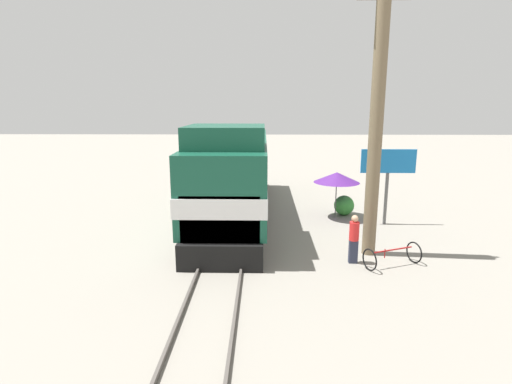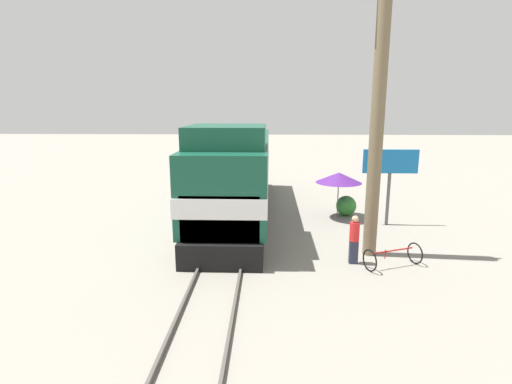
{
  "view_description": "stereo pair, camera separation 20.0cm",
  "coord_description": "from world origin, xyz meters",
  "px_view_note": "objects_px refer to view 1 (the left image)",
  "views": [
    {
      "loc": [
        1.45,
        -16.73,
        5.47
      ],
      "look_at": [
        1.2,
        -3.32,
        2.55
      ],
      "focal_mm": 28.0,
      "sensor_mm": 36.0,
      "label": 1
    },
    {
      "loc": [
        1.65,
        -16.73,
        5.47
      ],
      "look_at": [
        1.2,
        -3.32,
        2.55
      ],
      "focal_mm": 28.0,
      "sensor_mm": 36.0,
      "label": 2
    }
  ],
  "objects_px": {
    "locomotive": "(234,175)",
    "bicycle": "(392,256)",
    "person_bystander": "(354,237)",
    "vendor_umbrella": "(337,177)",
    "billboard_sign": "(388,166)",
    "utility_pole": "(377,115)"
  },
  "relations": [
    {
      "from": "vendor_umbrella",
      "to": "person_bystander",
      "type": "height_order",
      "value": "vendor_umbrella"
    },
    {
      "from": "bicycle",
      "to": "locomotive",
      "type": "bearing_deg",
      "value": -160.22
    },
    {
      "from": "locomotive",
      "to": "vendor_umbrella",
      "type": "relative_size",
      "value": 6.67
    },
    {
      "from": "vendor_umbrella",
      "to": "bicycle",
      "type": "bearing_deg",
      "value": -81.89
    },
    {
      "from": "utility_pole",
      "to": "billboard_sign",
      "type": "bearing_deg",
      "value": 65.81
    },
    {
      "from": "vendor_umbrella",
      "to": "person_bystander",
      "type": "distance_m",
      "value": 5.98
    },
    {
      "from": "person_bystander",
      "to": "utility_pole",
      "type": "bearing_deg",
      "value": 49.93
    },
    {
      "from": "vendor_umbrella",
      "to": "locomotive",
      "type": "bearing_deg",
      "value": 176.1
    },
    {
      "from": "vendor_umbrella",
      "to": "billboard_sign",
      "type": "bearing_deg",
      "value": -26.75
    },
    {
      "from": "bicycle",
      "to": "person_bystander",
      "type": "bearing_deg",
      "value": -125.99
    },
    {
      "from": "locomotive",
      "to": "billboard_sign",
      "type": "height_order",
      "value": "locomotive"
    },
    {
      "from": "person_bystander",
      "to": "billboard_sign",
      "type": "bearing_deg",
      "value": 62.27
    },
    {
      "from": "utility_pole",
      "to": "billboard_sign",
      "type": "height_order",
      "value": "utility_pole"
    },
    {
      "from": "locomotive",
      "to": "bicycle",
      "type": "distance_m",
      "value": 8.97
    },
    {
      "from": "utility_pole",
      "to": "billboard_sign",
      "type": "distance_m",
      "value": 4.87
    },
    {
      "from": "locomotive",
      "to": "billboard_sign",
      "type": "bearing_deg",
      "value": -11.16
    },
    {
      "from": "utility_pole",
      "to": "person_bystander",
      "type": "xyz_separation_m",
      "value": [
        -0.79,
        -0.94,
        -4.18
      ]
    },
    {
      "from": "billboard_sign",
      "to": "person_bystander",
      "type": "bearing_deg",
      "value": -117.73
    },
    {
      "from": "locomotive",
      "to": "person_bystander",
      "type": "xyz_separation_m",
      "value": [
        4.64,
        -6.21,
        -1.1
      ]
    },
    {
      "from": "person_bystander",
      "to": "bicycle",
      "type": "bearing_deg",
      "value": -13.54
    },
    {
      "from": "person_bystander",
      "to": "bicycle",
      "type": "height_order",
      "value": "person_bystander"
    },
    {
      "from": "utility_pole",
      "to": "vendor_umbrella",
      "type": "xyz_separation_m",
      "value": [
        -0.38,
        4.93,
        -3.1
      ]
    }
  ]
}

